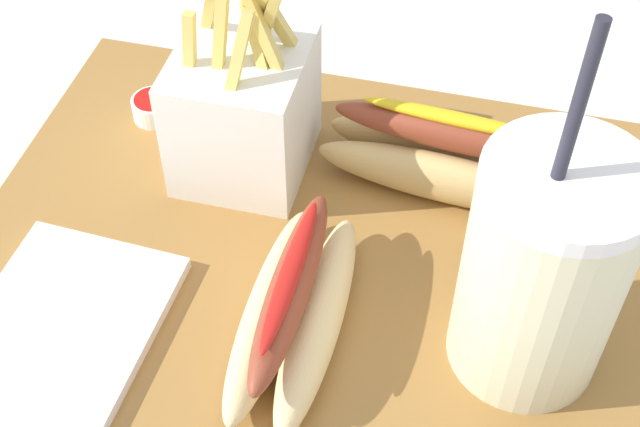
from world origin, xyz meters
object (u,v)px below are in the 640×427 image
at_px(fries_basket, 243,109).
at_px(hot_dog_1, 451,158).
at_px(hot_dog_2, 294,308).
at_px(ketchup_cup_1, 153,107).
at_px(soda_cup, 543,271).
at_px(napkin_stack, 63,328).

distance_m(fries_basket, hot_dog_1, 0.15).
xyz_separation_m(hot_dog_2, ketchup_cup_1, (0.15, -0.16, -0.01)).
xyz_separation_m(soda_cup, napkin_stack, (0.27, 0.05, -0.07)).
distance_m(hot_dog_2, napkin_stack, 0.14).
xyz_separation_m(soda_cup, hot_dog_2, (0.13, 0.02, -0.05)).
xyz_separation_m(soda_cup, fries_basket, (0.21, -0.11, -0.03)).
height_order(ketchup_cup_1, napkin_stack, ketchup_cup_1).
bearing_deg(soda_cup, fries_basket, -29.06).
relative_size(fries_basket, hot_dog_1, 0.93).
relative_size(hot_dog_2, napkin_stack, 1.16).
xyz_separation_m(fries_basket, hot_dog_2, (-0.07, 0.13, -0.03)).
height_order(hot_dog_2, ketchup_cup_1, hot_dog_2).
xyz_separation_m(soda_cup, ketchup_cup_1, (0.29, -0.14, -0.07)).
bearing_deg(ketchup_cup_1, napkin_stack, 95.04).
bearing_deg(ketchup_cup_1, hot_dog_1, 176.00).
distance_m(soda_cup, hot_dog_2, 0.15).
distance_m(fries_basket, ketchup_cup_1, 0.10).
bearing_deg(soda_cup, hot_dog_1, -63.68).
distance_m(ketchup_cup_1, napkin_stack, 0.20).
distance_m(hot_dog_1, hot_dog_2, 0.16).
distance_m(hot_dog_1, ketchup_cup_1, 0.23).
height_order(soda_cup, hot_dog_2, soda_cup).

